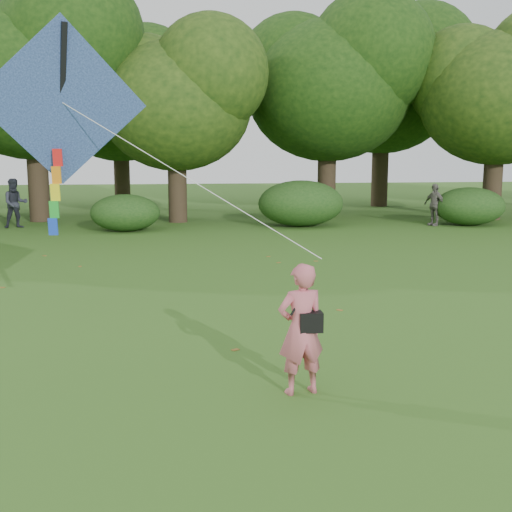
{
  "coord_description": "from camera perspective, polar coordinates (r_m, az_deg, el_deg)",
  "views": [
    {
      "loc": [
        -1.85,
        -7.86,
        3.18
      ],
      "look_at": [
        -0.7,
        2.0,
        1.5
      ],
      "focal_mm": 45.0,
      "sensor_mm": 36.0,
      "label": 1
    }
  ],
  "objects": [
    {
      "name": "fallen_leaves",
      "position": [
        14.52,
        -6.37,
        -3.09
      ],
      "size": [
        8.04,
        15.46,
        0.01
      ],
      "color": "brown",
      "rests_on": "ground"
    },
    {
      "name": "bystander_right",
      "position": [
        27.44,
        15.56,
        4.42
      ],
      "size": [
        0.83,
        1.1,
        1.73
      ],
      "primitive_type": "imported",
      "rotation": [
        0.0,
        0.0,
        -1.1
      ],
      "color": "slate",
      "rests_on": "ground"
    },
    {
      "name": "flying_kite",
      "position": [
        10.11,
        -16.88,
        12.7
      ],
      "size": [
        4.71,
        2.51,
        3.27
      ],
      "color": "#2940B2",
      "rests_on": "ground"
    },
    {
      "name": "man_kite_flyer",
      "position": [
        8.35,
        4.01,
        -6.5
      ],
      "size": [
        0.71,
        0.54,
        1.73
      ],
      "primitive_type": "imported",
      "rotation": [
        0.0,
        0.0,
        3.36
      ],
      "color": "#C65D6A",
      "rests_on": "ground"
    },
    {
      "name": "ground",
      "position": [
        8.68,
        6.24,
        -11.95
      ],
      "size": [
        100.0,
        100.0,
        0.0
      ],
      "primitive_type": "plane",
      "color": "#265114",
      "rests_on": "ground"
    },
    {
      "name": "tree_line",
      "position": [
        31.04,
        -0.13,
        14.08
      ],
      "size": [
        54.7,
        15.3,
        9.48
      ],
      "color": "#3A2D1E",
      "rests_on": "ground"
    },
    {
      "name": "shrub_band",
      "position": [
        25.6,
        -4.12,
        4.37
      ],
      "size": [
        39.15,
        3.22,
        1.88
      ],
      "color": "#264919",
      "rests_on": "ground"
    },
    {
      "name": "crossbody_bag",
      "position": [
        8.32,
        4.85,
        -5.77
      ],
      "size": [
        0.43,
        0.2,
        0.7
      ],
      "color": "black",
      "rests_on": "ground"
    },
    {
      "name": "bystander_left",
      "position": [
        27.39,
        -20.61,
        4.4
      ],
      "size": [
        1.17,
        1.05,
        1.97
      ],
      "primitive_type": "imported",
      "rotation": [
        0.0,
        0.0,
        0.37
      ],
      "color": "#292B37",
      "rests_on": "ground"
    }
  ]
}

